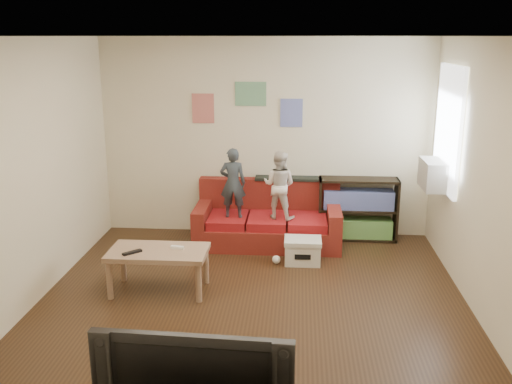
# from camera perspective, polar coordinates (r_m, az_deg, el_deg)

# --- Properties ---
(room_shell) EXTENTS (4.52, 5.02, 2.72)m
(room_shell) POSITION_cam_1_polar(r_m,az_deg,el_deg) (5.39, -0.64, 0.83)
(room_shell) COLOR #3D2615
(room_shell) RESTS_ON ground
(sofa) EXTENTS (1.92, 0.88, 0.84)m
(sofa) POSITION_cam_1_polar(r_m,az_deg,el_deg) (7.67, 1.22, -3.04)
(sofa) COLOR maroon
(sofa) RESTS_ON ground
(child_a) EXTENTS (0.34, 0.23, 0.92)m
(child_a) POSITION_cam_1_polar(r_m,az_deg,el_deg) (7.38, -2.33, 0.91)
(child_a) COLOR #313940
(child_a) RESTS_ON sofa
(child_b) EXTENTS (0.51, 0.45, 0.89)m
(child_b) POSITION_cam_1_polar(r_m,az_deg,el_deg) (7.34, 2.33, 0.70)
(child_b) COLOR silver
(child_b) RESTS_ON sofa
(coffee_table) EXTENTS (1.06, 0.58, 0.48)m
(coffee_table) POSITION_cam_1_polar(r_m,az_deg,el_deg) (6.28, -9.74, -6.31)
(coffee_table) COLOR tan
(coffee_table) RESTS_ON ground
(remote) EXTENTS (0.19, 0.19, 0.02)m
(remote) POSITION_cam_1_polar(r_m,az_deg,el_deg) (6.21, -12.29, -5.92)
(remote) COLOR black
(remote) RESTS_ON coffee_table
(game_controller) EXTENTS (0.15, 0.06, 0.03)m
(game_controller) POSITION_cam_1_polar(r_m,az_deg,el_deg) (6.25, -7.87, -5.51)
(game_controller) COLOR white
(game_controller) RESTS_ON coffee_table
(bookshelf) EXTENTS (1.06, 0.32, 0.85)m
(bookshelf) POSITION_cam_1_polar(r_m,az_deg,el_deg) (7.90, 10.12, -2.00)
(bookshelf) COLOR black
(bookshelf) RESTS_ON ground
(window) EXTENTS (0.04, 1.08, 1.48)m
(window) POSITION_cam_1_polar(r_m,az_deg,el_deg) (7.15, 18.67, 6.01)
(window) COLOR white
(window) RESTS_ON room_shell
(ac_unit) EXTENTS (0.28, 0.55, 0.35)m
(ac_unit) POSITION_cam_1_polar(r_m,az_deg,el_deg) (7.23, 17.37, 1.68)
(ac_unit) COLOR #B7B2A3
(ac_unit) RESTS_ON window
(artwork_left) EXTENTS (0.30, 0.01, 0.40)m
(artwork_left) POSITION_cam_1_polar(r_m,az_deg,el_deg) (7.85, -5.32, 8.32)
(artwork_left) COLOR #D87266
(artwork_left) RESTS_ON room_shell
(artwork_center) EXTENTS (0.42, 0.01, 0.32)m
(artwork_center) POSITION_cam_1_polar(r_m,az_deg,el_deg) (7.75, -0.54, 9.78)
(artwork_center) COLOR #72B27F
(artwork_center) RESTS_ON room_shell
(artwork_right) EXTENTS (0.30, 0.01, 0.38)m
(artwork_right) POSITION_cam_1_polar(r_m,az_deg,el_deg) (7.75, 3.56, 7.89)
(artwork_right) COLOR #727FCC
(artwork_right) RESTS_ON room_shell
(file_box) EXTENTS (0.45, 0.34, 0.31)m
(file_box) POSITION_cam_1_polar(r_m,az_deg,el_deg) (7.05, 4.69, -5.86)
(file_box) COLOR white
(file_box) RESTS_ON ground
(television) EXTENTS (1.19, 0.21, 0.68)m
(television) POSITION_cam_1_polar(r_m,az_deg,el_deg) (3.59, -5.96, -17.88)
(television) COLOR black
(television) RESTS_ON tv_stand
(tissue) EXTENTS (0.11, 0.11, 0.10)m
(tissue) POSITION_cam_1_polar(r_m,az_deg,el_deg) (7.04, 2.04, -6.78)
(tissue) COLOR white
(tissue) RESTS_ON ground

